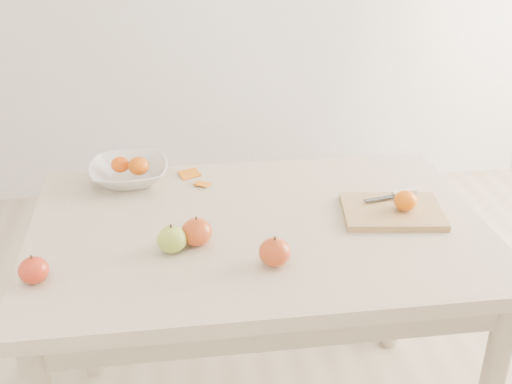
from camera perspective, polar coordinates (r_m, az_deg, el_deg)
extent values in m
cube|color=beige|center=(1.71, 0.23, -3.45)|extent=(1.20, 0.80, 0.04)
cylinder|color=#BCAA8E|center=(2.21, -15.26, -8.30)|extent=(0.06, 0.06, 0.71)
cylinder|color=#BCAA8E|center=(2.31, 12.48, -6.26)|extent=(0.06, 0.06, 0.71)
cube|color=tan|center=(1.78, 12.01, -1.70)|extent=(0.29, 0.23, 0.02)
ellipsoid|color=#E56008|center=(1.76, 13.15, -0.75)|extent=(0.06, 0.06, 0.05)
imported|color=silver|center=(1.95, -11.20, 1.69)|extent=(0.23, 0.23, 0.06)
ellipsoid|color=#DE5207|center=(1.95, -11.98, 2.41)|extent=(0.05, 0.05, 0.05)
ellipsoid|color=#D76007|center=(1.92, -10.39, 2.30)|extent=(0.06, 0.06, 0.05)
cube|color=#CE640E|center=(1.97, -5.94, 1.50)|extent=(0.07, 0.06, 0.01)
cube|color=orange|center=(1.91, -4.79, 0.65)|extent=(0.06, 0.05, 0.01)
cube|color=white|center=(1.85, 13.07, -0.04)|extent=(0.08, 0.03, 0.01)
cube|color=#34363B|center=(1.80, 10.97, -0.57)|extent=(0.10, 0.03, 0.00)
ellipsoid|color=olive|center=(1.58, -7.49, -4.20)|extent=(0.07, 0.07, 0.07)
ellipsoid|color=#A11411|center=(1.51, 1.67, -5.36)|extent=(0.08, 0.08, 0.07)
ellipsoid|color=maroon|center=(1.60, -5.28, -3.55)|extent=(0.08, 0.08, 0.07)
ellipsoid|color=maroon|center=(1.54, -19.16, -6.58)|extent=(0.07, 0.07, 0.06)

